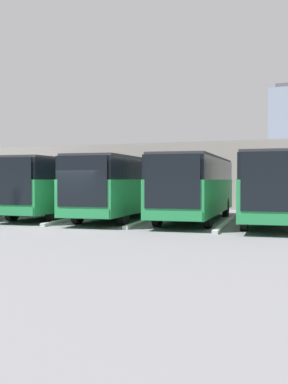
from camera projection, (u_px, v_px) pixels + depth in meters
name	position (u px, v px, depth m)	size (l,w,h in m)	color
ground_plane	(73.00, 228.00, 20.91)	(600.00, 600.00, 0.00)	slate
bus_0	(274.00, 186.00, 22.63)	(3.84, 11.27, 3.25)	#238447
curb_divider_0	(225.00, 224.00, 21.93)	(0.24, 7.18, 0.15)	#B2B2AD
bus_1	(196.00, 185.00, 24.38)	(3.84, 11.27, 3.25)	#238447
curb_divider_1	(148.00, 221.00, 23.67)	(0.24, 7.18, 0.15)	#B2B2AD
bus_2	(123.00, 185.00, 25.62)	(3.84, 11.27, 3.25)	#238447
curb_divider_2	(75.00, 219.00, 24.91)	(0.24, 7.18, 0.15)	#B2B2AD
bus_3	(62.00, 185.00, 27.29)	(3.84, 11.27, 3.25)	#238447
curb_divider_3	(15.00, 216.00, 26.59)	(0.24, 7.18, 0.15)	#B2B2AD
bus_4	(8.00, 184.00, 29.01)	(3.84, 11.27, 3.25)	#238447
station_building	(198.00, 175.00, 38.66)	(43.60, 11.24, 4.82)	gray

